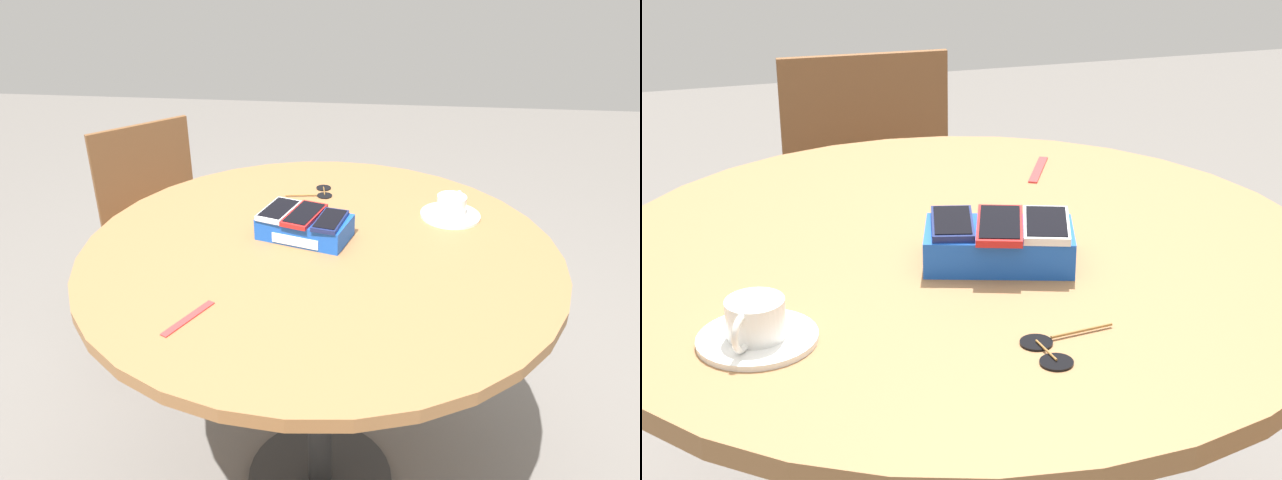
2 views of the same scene
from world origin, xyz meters
TOP-DOWN VIEW (x-y plane):
  - ground_plane at (0.00, 0.00)m, footprint 8.00×8.00m
  - round_table at (0.00, 0.00)m, footprint 1.13×1.13m
  - phone_box at (-0.04, 0.05)m, footprint 0.24×0.18m
  - phone_white at (-0.11, 0.07)m, footprint 0.10×0.14m
  - phone_red at (-0.04, 0.05)m, footprint 0.10×0.15m
  - phone_navy at (0.02, 0.03)m, footprint 0.08×0.13m
  - saucer at (0.32, 0.20)m, footprint 0.15×0.15m
  - coffee_cup at (0.32, 0.20)m, footprint 0.08×0.10m
  - lanyard_strap at (-0.23, -0.32)m, footprint 0.08×0.13m
  - sunglasses at (-0.03, 0.32)m, footprint 0.13×0.10m
  - chair_near_window at (-0.65, 0.69)m, footprint 0.56×0.56m

SIDE VIEW (x-z plane):
  - ground_plane at x=0.00m, z-range 0.00..0.00m
  - chair_near_window at x=-0.65m, z-range 0.03..0.84m
  - round_table at x=0.00m, z-range 0.29..1.08m
  - lanyard_strap at x=-0.23m, z-range 0.79..0.79m
  - sunglasses at x=-0.03m, z-range 0.79..0.79m
  - saucer at x=0.32m, z-range 0.79..0.79m
  - phone_box at x=-0.04m, z-range 0.79..0.84m
  - coffee_cup at x=0.32m, z-range 0.80..0.85m
  - phone_navy at x=0.02m, z-range 0.84..0.85m
  - phone_red at x=-0.04m, z-range 0.84..0.85m
  - phone_white at x=-0.11m, z-range 0.84..0.85m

